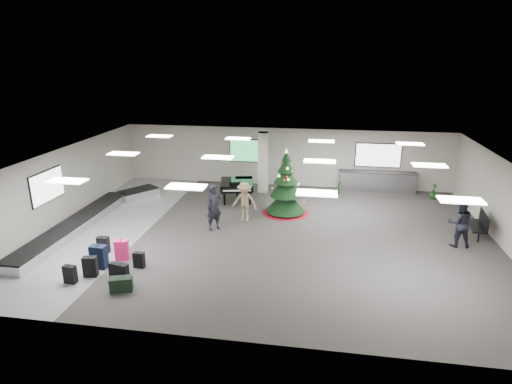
% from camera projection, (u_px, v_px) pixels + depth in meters
% --- Properties ---
extents(ground, '(18.00, 18.00, 0.00)m').
position_uv_depth(ground, '(267.00, 233.00, 17.59)').
color(ground, '#34322F').
rests_on(ground, ground).
extents(room_envelope, '(18.02, 14.02, 3.21)m').
position_uv_depth(room_envelope, '(261.00, 174.00, 17.56)').
color(room_envelope, '#A8A59A').
rests_on(room_envelope, ground).
extents(baggage_carousel, '(2.28, 9.71, 0.43)m').
position_uv_depth(baggage_carousel, '(89.00, 218.00, 18.65)').
color(baggage_carousel, silver).
rests_on(baggage_carousel, ground).
extents(service_counter, '(4.05, 0.65, 1.08)m').
position_uv_depth(service_counter, '(377.00, 181.00, 22.90)').
color(service_counter, silver).
rests_on(service_counter, ground).
extents(suitcase_0, '(0.49, 0.34, 0.72)m').
position_uv_depth(suitcase_0, '(90.00, 267.00, 14.11)').
color(suitcase_0, black).
rests_on(suitcase_0, ground).
extents(suitcase_1, '(0.46, 0.30, 0.68)m').
position_uv_depth(suitcase_1, '(122.00, 273.00, 13.71)').
color(suitcase_1, black).
rests_on(suitcase_1, ground).
extents(pink_suitcase, '(0.53, 0.38, 0.77)m').
position_uv_depth(pink_suitcase, '(122.00, 250.00, 15.26)').
color(pink_suitcase, '#FA2070').
rests_on(pink_suitcase, ground).
extents(suitcase_3, '(0.38, 0.22, 0.58)m').
position_uv_depth(suitcase_3, '(139.00, 260.00, 14.72)').
color(suitcase_3, black).
rests_on(suitcase_3, ground).
extents(navy_suitcase, '(0.55, 0.34, 0.86)m').
position_uv_depth(navy_suitcase, '(99.00, 257.00, 14.63)').
color(navy_suitcase, black).
rests_on(navy_suitcase, ground).
extents(suitcase_5, '(0.42, 0.26, 0.62)m').
position_uv_depth(suitcase_5, '(70.00, 274.00, 13.71)').
color(suitcase_5, black).
rests_on(suitcase_5, ground).
extents(green_duffel, '(0.76, 0.54, 0.48)m').
position_uv_depth(green_duffel, '(121.00, 284.00, 13.27)').
color(green_duffel, black).
rests_on(green_duffel, ground).
extents(suitcase_7, '(0.40, 0.26, 0.55)m').
position_uv_depth(suitcase_7, '(115.00, 270.00, 14.04)').
color(suitcase_7, black).
rests_on(suitcase_7, ground).
extents(suitcase_8, '(0.43, 0.26, 0.65)m').
position_uv_depth(suitcase_8, '(103.00, 245.00, 15.80)').
color(suitcase_8, black).
rests_on(suitcase_8, ground).
extents(christmas_tree, '(2.15, 2.15, 3.06)m').
position_uv_depth(christmas_tree, '(286.00, 191.00, 19.56)').
color(christmas_tree, '#6A090D').
rests_on(christmas_tree, ground).
extents(grand_piano, '(1.93, 2.31, 1.16)m').
position_uv_depth(grand_piano, '(237.00, 185.00, 21.31)').
color(grand_piano, black).
rests_on(grand_piano, ground).
extents(bench, '(0.72, 1.63, 1.00)m').
position_uv_depth(bench, '(480.00, 223.00, 17.16)').
color(bench, black).
rests_on(bench, ground).
extents(traveler_a, '(0.84, 0.84, 1.96)m').
position_uv_depth(traveler_a, '(214.00, 207.00, 17.72)').
color(traveler_a, black).
rests_on(traveler_a, ground).
extents(traveler_b, '(1.23, 0.83, 1.76)m').
position_uv_depth(traveler_b, '(245.00, 201.00, 18.75)').
color(traveler_b, '#917C59').
rests_on(traveler_b, ground).
extents(traveler_bench, '(0.97, 0.78, 1.90)m').
position_uv_depth(traveler_bench, '(460.00, 223.00, 16.17)').
color(traveler_bench, black).
rests_on(traveler_bench, ground).
extents(potted_plant_left, '(0.50, 0.48, 0.72)m').
position_uv_depth(potted_plant_left, '(338.00, 188.00, 22.44)').
color(potted_plant_left, '#123914').
rests_on(potted_plant_left, ground).
extents(potted_plant_right, '(0.51, 0.51, 0.78)m').
position_uv_depth(potted_plant_right, '(434.00, 191.00, 21.76)').
color(potted_plant_right, '#123914').
rests_on(potted_plant_right, ground).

